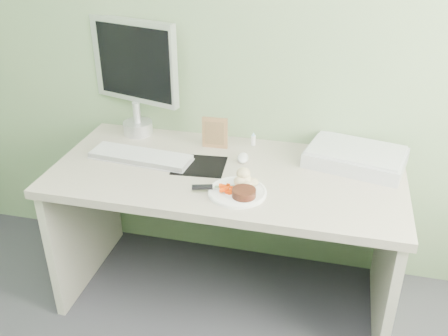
% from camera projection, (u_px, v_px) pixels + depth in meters
% --- Properties ---
extents(wall_back, '(3.50, 0.00, 3.50)m').
position_uv_depth(wall_back, '(245.00, 16.00, 2.30)').
color(wall_back, gray).
rests_on(wall_back, floor).
extents(desk, '(1.60, 0.75, 0.73)m').
position_uv_depth(desk, '(226.00, 205.00, 2.37)').
color(desk, '#AEA192').
rests_on(desk, floor).
extents(plate, '(0.25, 0.25, 0.01)m').
position_uv_depth(plate, '(237.00, 192.00, 2.10)').
color(plate, white).
rests_on(plate, desk).
extents(steak, '(0.11, 0.11, 0.03)m').
position_uv_depth(steak, '(244.00, 193.00, 2.05)').
color(steak, black).
rests_on(steak, plate).
extents(potato_pile, '(0.14, 0.12, 0.06)m').
position_uv_depth(potato_pile, '(245.00, 178.00, 2.13)').
color(potato_pile, tan).
rests_on(potato_pile, plate).
extents(carrot_heap, '(0.06, 0.06, 0.04)m').
position_uv_depth(carrot_heap, '(226.00, 188.00, 2.09)').
color(carrot_heap, '#F53F05').
rests_on(carrot_heap, plate).
extents(steak_knife, '(0.22, 0.08, 0.02)m').
position_uv_depth(steak_knife, '(211.00, 187.00, 2.10)').
color(steak_knife, silver).
rests_on(steak_knife, plate).
extents(mousepad, '(0.26, 0.23, 0.00)m').
position_uv_depth(mousepad, '(199.00, 166.00, 2.32)').
color(mousepad, black).
rests_on(mousepad, desk).
extents(keyboard, '(0.50, 0.18, 0.02)m').
position_uv_depth(keyboard, '(141.00, 156.00, 2.37)').
color(keyboard, white).
rests_on(keyboard, desk).
extents(computer_mouse, '(0.06, 0.10, 0.03)m').
position_uv_depth(computer_mouse, '(243.00, 158.00, 2.36)').
color(computer_mouse, white).
rests_on(computer_mouse, desk).
extents(photo_frame, '(0.13, 0.02, 0.16)m').
position_uv_depth(photo_frame, '(215.00, 133.00, 2.46)').
color(photo_frame, '#976746').
rests_on(photo_frame, desk).
extents(eyedrop_bottle, '(0.02, 0.02, 0.07)m').
position_uv_depth(eyedrop_bottle, '(253.00, 139.00, 2.51)').
color(eyedrop_bottle, white).
rests_on(eyedrop_bottle, desk).
extents(scanner, '(0.49, 0.38, 0.07)m').
position_uv_depth(scanner, '(356.00, 158.00, 2.32)').
color(scanner, silver).
rests_on(scanner, desk).
extents(monitor, '(0.49, 0.19, 0.59)m').
position_uv_depth(monitor, '(135.00, 71.00, 2.50)').
color(monitor, silver).
rests_on(monitor, desk).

